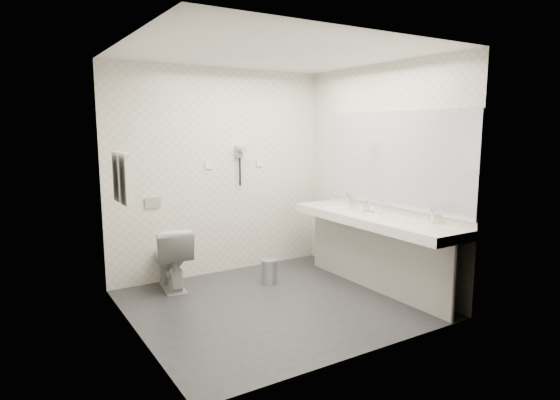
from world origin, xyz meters
TOP-DOWN VIEW (x-y plane):
  - floor at (0.00, 0.00)m, footprint 2.80×2.80m
  - ceiling at (0.00, 0.00)m, footprint 2.80×2.80m
  - wall_back at (0.00, 1.30)m, footprint 2.80×0.00m
  - wall_front at (0.00, -1.30)m, footprint 2.80×0.00m
  - wall_left at (-1.40, 0.00)m, footprint 0.00×2.60m
  - wall_right at (1.40, 0.00)m, footprint 0.00×2.60m
  - vanity_counter at (1.12, -0.20)m, footprint 0.55×2.20m
  - vanity_panel at (1.15, -0.20)m, footprint 0.03×2.15m
  - vanity_post_near at (1.18, -1.24)m, footprint 0.06×0.06m
  - vanity_post_far at (1.18, 0.84)m, footprint 0.06×0.06m
  - mirror at (1.39, -0.20)m, footprint 0.02×2.20m
  - basin_near at (1.12, -0.85)m, footprint 0.40×0.31m
  - basin_far at (1.12, 0.45)m, footprint 0.40×0.31m
  - faucet_near at (1.32, -0.85)m, footprint 0.04×0.04m
  - faucet_far at (1.32, 0.45)m, footprint 0.04×0.04m
  - soap_bottle_a at (1.26, -0.12)m, footprint 0.06×0.06m
  - soap_bottle_b at (1.24, -0.08)m, footprint 0.10×0.10m
  - soap_bottle_c at (1.22, -0.21)m, footprint 0.05×0.05m
  - glass_left at (1.23, 0.02)m, footprint 0.08×0.08m
  - glass_right at (1.21, 0.21)m, footprint 0.07×0.07m
  - toilet at (-0.74, 1.04)m, footprint 0.48×0.74m
  - flush_plate at (-0.85, 1.29)m, footprint 0.18×0.02m
  - pedal_bin at (0.28, 0.59)m, footprint 0.25×0.25m
  - bin_lid at (0.28, 0.59)m, footprint 0.19×0.19m
  - towel_rail at (-1.35, 0.55)m, footprint 0.02×0.62m
  - towel_near at (-1.34, 0.41)m, footprint 0.07×0.24m
  - towel_far at (-1.34, 0.69)m, footprint 0.07×0.24m
  - dryer_cradle at (0.25, 1.27)m, footprint 0.10×0.04m
  - dryer_barrel at (0.25, 1.20)m, footprint 0.08×0.14m
  - dryer_cord at (0.25, 1.26)m, footprint 0.02×0.02m
  - switch_plate_a at (-0.15, 1.29)m, footprint 0.09×0.02m
  - switch_plate_b at (0.55, 1.29)m, footprint 0.09×0.02m

SIDE VIEW (x-z plane):
  - floor at x=0.00m, z-range 0.00..0.00m
  - pedal_bin at x=0.28m, z-range 0.00..0.26m
  - bin_lid at x=0.28m, z-range 0.26..0.28m
  - toilet at x=-0.74m, z-range 0.00..0.71m
  - vanity_panel at x=1.15m, z-range 0.00..0.75m
  - vanity_post_near at x=1.18m, z-range 0.00..0.75m
  - vanity_post_far at x=1.18m, z-range 0.00..0.75m
  - vanity_counter at x=1.12m, z-range 0.75..0.85m
  - basin_near at x=1.12m, z-range 0.81..0.86m
  - basin_far at x=1.12m, z-range 0.81..0.86m
  - soap_bottle_b at x=1.24m, z-range 0.85..0.94m
  - soap_bottle_a at x=1.26m, z-range 0.85..0.94m
  - soap_bottle_c at x=1.22m, z-range 0.85..0.96m
  - glass_right at x=1.21m, z-range 0.85..0.96m
  - glass_left at x=1.23m, z-range 0.85..0.97m
  - faucet_near at x=1.32m, z-range 0.85..1.00m
  - faucet_far at x=1.32m, z-range 0.85..1.00m
  - flush_plate at x=-0.85m, z-range 0.89..1.01m
  - wall_back at x=0.00m, z-range -0.15..2.65m
  - wall_front at x=0.00m, z-range -0.15..2.65m
  - wall_left at x=-1.40m, z-range -0.05..2.55m
  - wall_right at x=1.40m, z-range -0.05..2.55m
  - dryer_cord at x=0.25m, z-range 1.07..1.43m
  - towel_near at x=-1.34m, z-range 1.09..1.57m
  - towel_far at x=-1.34m, z-range 1.09..1.57m
  - switch_plate_a at x=-0.15m, z-range 1.31..1.40m
  - switch_plate_b at x=0.55m, z-range 1.31..1.40m
  - mirror at x=1.39m, z-range 0.92..1.98m
  - dryer_cradle at x=0.25m, z-range 1.43..1.57m
  - dryer_barrel at x=0.25m, z-range 1.49..1.57m
  - towel_rail at x=-1.35m, z-range 1.54..1.56m
  - ceiling at x=0.00m, z-range 2.50..2.50m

